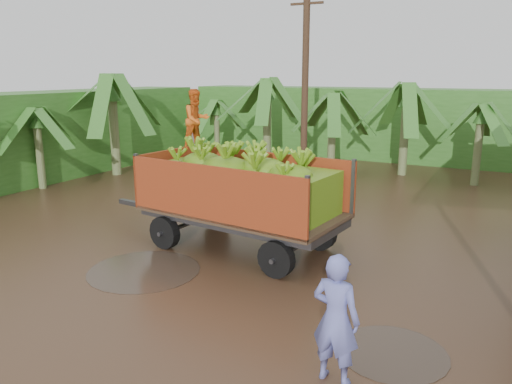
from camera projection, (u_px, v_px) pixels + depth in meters
ground at (312, 266)px, 11.64m from camera, size 100.00×100.00×0.00m
hedge_north at (391, 124)px, 25.88m from camera, size 22.00×3.00×3.60m
hedge_west at (38, 136)px, 21.03m from camera, size 3.00×18.00×3.60m
banana_trailer at (241, 191)px, 12.44m from camera, size 7.12×2.96×3.97m
man_blue at (336, 319)px, 7.09m from camera, size 0.76×0.54×1.97m
utility_pole at (305, 93)px, 17.78m from camera, size 1.20×0.24×7.24m
banana_plants at (277, 137)px, 19.62m from camera, size 24.85×20.92×4.36m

